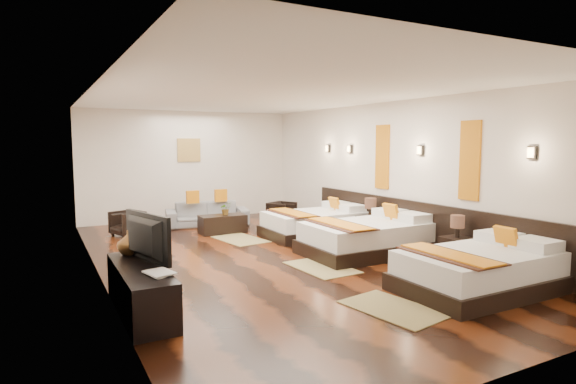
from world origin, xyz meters
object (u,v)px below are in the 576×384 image
armchair_left (127,223)px  coffee_table (223,224)px  figurine (129,242)px  armchair_right (282,212)px  bed_mid (369,237)px  bed_far (316,223)px  book (148,275)px  nightstand_b (370,225)px  bed_near (481,270)px  sofa (207,214)px  table_plant (226,209)px  nightstand_a (457,248)px  tv_console (141,290)px  tv (140,238)px

armchair_left → coffee_table: bearing=49.4°
figurine → armchair_right: (4.31, 4.01, -0.44)m
bed_mid → bed_far: 1.80m
book → nightstand_b: bearing=26.7°
bed_near → figurine: (-4.20, 2.01, 0.42)m
sofa → table_plant: 1.09m
nightstand_a → sofa: 5.96m
nightstand_b → tv_console: 5.34m
bed_far → bed_near: bearing=-90.0°
nightstand_b → figurine: nightstand_b is taller
bed_near → book: 4.29m
coffee_table → book: bearing=-118.8°
sofa → armchair_left: size_ratio=3.23×
nightstand_a → armchair_left: 6.64m
book → sofa: 6.26m
bed_far → armchair_right: size_ratio=3.63×
armchair_left → table_plant: 2.11m
bed_far → armchair_right: 1.79m
tv → armchair_right: size_ratio=1.74×
book → table_plant: (2.64, 4.65, -0.03)m
bed_near → bed_far: (-0.00, 4.22, -0.01)m
tv → coffee_table: size_ratio=1.02×
nightstand_a → sofa: nightstand_a is taller
book → coffee_table: bearing=61.2°
bed_near → coffee_table: (-1.64, 5.50, -0.09)m
bed_near → tv: size_ratio=2.15×
sofa → armchair_right: (1.75, -0.54, -0.01)m
bed_near → coffee_table: bearing=106.6°
tv_console → coffee_table: tv_console is taller
bed_far → figurine: 4.77m
bed_near → bed_far: bed_near is taller
bed_far → book: 5.40m
bed_near → sofa: bearing=104.0°
bed_near → coffee_table: size_ratio=2.19×
bed_near → figurine: 4.67m
sofa → bed_near: bearing=-64.5°
bed_near → table_plant: bearing=105.9°
nightstand_b → table_plant: 3.17m
bed_mid → tv_console: bearing=-165.2°
book → figurine: (0.00, 1.16, 0.14)m
bed_far → table_plant: bearing=140.8°
bed_mid → sofa: bed_mid is taller
bed_far → armchair_left: (-3.55, 1.92, -0.01)m
tv_console → book: book is taller
tv → nightstand_b: bearing=-86.1°
bed_far → book: bearing=-141.1°
tv_console → bed_mid: bearing=14.8°
armchair_right → nightstand_a: bearing=-111.5°
nightstand_b → armchair_left: size_ratio=1.46×
coffee_table → tv: bearing=-122.4°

